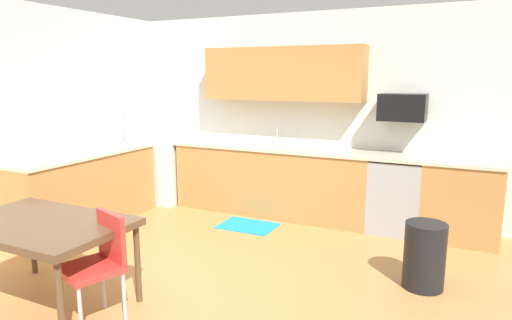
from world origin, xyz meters
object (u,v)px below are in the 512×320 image
oven_range (396,195)px  microwave (403,107)px  refrigerator (161,141)px  trash_bin (424,256)px  chair_near_table (99,259)px  dining_table (40,228)px

oven_range → microwave: 1.05m
refrigerator → trash_bin: (3.92, -1.36, -0.60)m
chair_near_table → trash_bin: chair_near_table is taller
oven_range → trash_bin: size_ratio=1.52×
oven_range → microwave: bearing=90.0°
refrigerator → trash_bin: 4.19m
chair_near_table → refrigerator: bearing=119.7°
dining_table → trash_bin: bearing=31.6°
microwave → dining_table: 4.06m
microwave → trash_bin: (0.47, -1.54, -1.20)m
refrigerator → oven_range: size_ratio=1.98×
dining_table → refrigerator: bearing=110.5°
microwave → trash_bin: size_ratio=0.90×
refrigerator → trash_bin: refrigerator is taller
microwave → chair_near_table: microwave is taller
oven_range → microwave: (0.00, 0.10, 1.05)m
oven_range → trash_bin: oven_range is taller
oven_range → chair_near_table: 3.56m
dining_table → chair_near_table: size_ratio=1.65×
refrigerator → dining_table: (1.15, -3.06, -0.23)m
oven_range → trash_bin: (0.47, -1.44, -0.16)m
refrigerator → oven_range: refrigerator is taller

